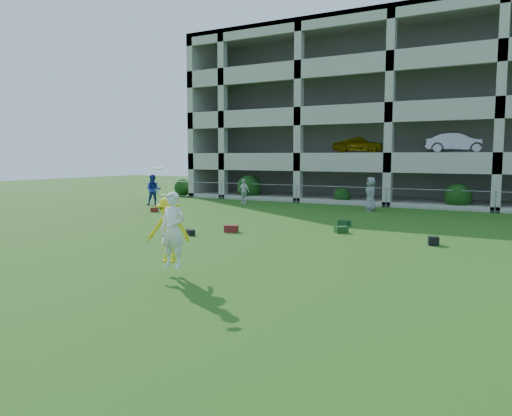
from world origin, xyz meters
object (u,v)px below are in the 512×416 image
Objects in this scene: frisbee_contest at (170,230)px; parking_garage at (420,117)px; bystander_c at (371,194)px; crate_d at (433,241)px; bystander_a at (154,190)px; bystander_b at (244,191)px.

frisbee_contest is 0.08× the size of parking_garage.
crate_d is (5.14, -9.51, -0.81)m from bystander_c.
bystander_a is 19.10m from frisbee_contest.
parking_garage reaches higher than bystander_c.
parking_garage is at bearing 103.44° from crate_d.
bystander_b is 4.62× the size of crate_d.
crate_d is 0.14× the size of frisbee_contest.
parking_garage is at bearing 10.79° from bystander_a.
frisbee_contest reaches higher than crate_d.
parking_garage reaches higher than bystander_b.
crate_d is 9.59m from frisbee_contest.
bystander_a reaches higher than bystander_c.
parking_garage is (-4.97, 20.80, 5.86)m from crate_d.
bystander_a is 0.06× the size of parking_garage.
bystander_b is at bearing 2.97° from bystander_a.
crate_d is (17.95, -5.94, -0.82)m from bystander_a.
bystander_b is 15.00m from parking_garage.
crate_d is at bearing 58.25° from frisbee_contest.
bystander_a is 1.20× the size of bystander_b.
bystander_c is at bearing 90.39° from frisbee_contest.
bystander_c is (12.82, 3.58, -0.01)m from bystander_a.
bystander_b is at bearing -127.96° from parking_garage.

